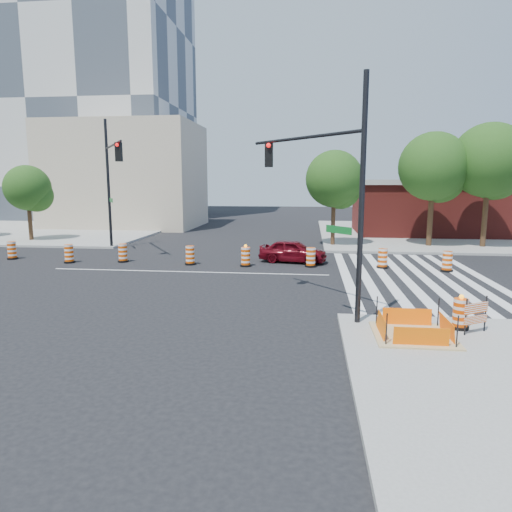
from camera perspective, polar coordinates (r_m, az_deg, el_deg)
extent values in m
plane|color=black|center=(23.08, -8.54, -1.97)|extent=(120.00, 120.00, 0.00)
cube|color=gray|center=(41.82, 23.35, 2.53)|extent=(22.00, 22.00, 0.15)
cube|color=gray|center=(46.71, -24.30, 3.10)|extent=(22.00, 22.00, 0.15)
cube|color=silver|center=(22.35, 11.16, -2.40)|extent=(0.45, 13.50, 0.01)
cube|color=silver|center=(22.44, 13.45, -2.43)|extent=(0.45, 13.50, 0.01)
cube|color=silver|center=(22.56, 15.72, -2.46)|extent=(0.45, 13.50, 0.01)
cube|color=silver|center=(22.73, 17.97, -2.49)|extent=(0.45, 13.50, 0.01)
cube|color=silver|center=(22.92, 20.17, -2.51)|extent=(0.45, 13.50, 0.01)
cube|color=silver|center=(23.15, 22.34, -2.53)|extent=(0.45, 13.50, 0.01)
cube|color=silver|center=(23.41, 24.46, -2.54)|extent=(0.45, 13.50, 0.01)
cube|color=silver|center=(23.70, 26.54, -2.55)|extent=(0.45, 13.50, 0.01)
cube|color=silver|center=(23.08, -8.54, -1.96)|extent=(14.00, 0.12, 0.01)
cube|color=tan|center=(13.85, 19.04, -9.32)|extent=(2.20, 2.20, 0.05)
cube|color=#FF6505|center=(12.94, 19.95, -9.53)|extent=(1.44, 0.02, 0.55)
cube|color=#FF6505|center=(14.62, 18.35, -7.28)|extent=(1.44, 0.02, 0.55)
cube|color=#FF6505|center=(13.61, 15.36, -8.37)|extent=(0.02, 1.44, 0.55)
cube|color=#FF6505|center=(14.00, 22.74, -8.28)|extent=(0.02, 1.44, 0.55)
cylinder|color=black|center=(12.71, 16.00, -8.84)|extent=(0.04, 0.04, 0.90)
cylinder|color=black|center=(13.13, 23.86, -8.71)|extent=(0.04, 0.04, 0.90)
cylinder|color=black|center=(14.41, 14.86, -6.62)|extent=(0.04, 0.04, 0.90)
cylinder|color=black|center=(14.78, 21.83, -6.59)|extent=(0.04, 0.04, 0.90)
cube|color=beige|center=(65.89, -22.86, 24.53)|extent=(28.00, 18.00, 45.00)
cube|color=maroon|center=(41.65, 23.53, 5.29)|extent=(16.00, 8.00, 4.20)
cube|color=gray|center=(41.59, 23.73, 8.45)|extent=(16.50, 8.50, 0.40)
cube|color=#BEAC91|center=(47.38, -15.86, 9.62)|extent=(14.00, 10.00, 10.00)
imported|color=#590711|center=(25.47, 4.66, 0.62)|extent=(3.98, 2.24, 1.28)
cylinder|color=black|center=(14.06, 13.07, 6.67)|extent=(0.17, 0.17, 7.48)
cylinder|color=black|center=(16.15, 5.83, 14.48)|extent=(3.75, 4.32, 0.11)
cube|color=black|center=(17.67, 1.62, 12.56)|extent=(0.30, 0.26, 0.93)
sphere|color=#FF0C0C|center=(17.51, 1.57, 13.66)|extent=(0.17, 0.17, 0.17)
cube|color=#0C591E|center=(14.78, 10.28, 3.24)|extent=(0.76, 0.87, 0.23)
cylinder|color=black|center=(32.07, -17.97, 8.58)|extent=(0.19, 0.19, 8.32)
cylinder|color=black|center=(29.05, -17.45, 13.09)|extent=(3.35, 5.39, 0.12)
cube|color=black|center=(26.86, -16.79, 12.35)|extent=(0.33, 0.29, 1.04)
sphere|color=#FF0C0C|center=(26.72, -16.98, 13.14)|extent=(0.19, 0.19, 0.19)
cube|color=#0C591E|center=(31.06, -17.65, 6.67)|extent=(0.68, 1.09, 0.26)
cylinder|color=black|center=(15.00, 24.07, -8.13)|extent=(0.53, 0.53, 0.09)
cylinder|color=#DB4804|center=(14.88, 24.18, -6.49)|extent=(0.43, 0.43, 0.84)
sphere|color=#FF990C|center=(14.76, 24.31, -4.67)|extent=(0.14, 0.14, 0.14)
cube|color=#DB4804|center=(14.57, 25.84, -5.88)|extent=(0.79, 0.52, 0.30)
cube|color=#DB4804|center=(14.66, 25.74, -7.17)|extent=(0.79, 0.52, 0.23)
cylinder|color=black|center=(14.32, 24.75, -6.95)|extent=(0.04, 0.04, 1.07)
cylinder|color=black|center=(14.93, 26.76, -6.44)|extent=(0.04, 0.04, 1.07)
cylinder|color=#382314|center=(37.91, -26.43, 4.27)|extent=(0.30, 0.30, 3.55)
sphere|color=#194313|center=(37.81, -26.67, 7.62)|extent=(3.33, 3.33, 3.33)
sphere|color=#194313|center=(37.81, -25.78, 6.84)|extent=(2.44, 2.44, 2.44)
sphere|color=#194313|center=(37.87, -27.27, 7.07)|extent=(2.22, 2.22, 2.22)
cylinder|color=#382314|center=(31.83, 9.63, 4.85)|extent=(0.28, 0.28, 4.12)
sphere|color=#194313|center=(31.73, 9.76, 9.49)|extent=(3.86, 3.86, 3.86)
sphere|color=#194313|center=(32.03, 10.51, 8.31)|extent=(2.83, 2.83, 2.83)
sphere|color=#194313|center=(31.54, 9.11, 8.80)|extent=(2.58, 2.58, 2.58)
cylinder|color=#382314|center=(33.04, 20.99, 5.15)|extent=(0.35, 0.35, 4.84)
sphere|color=#194313|center=(32.99, 21.30, 10.39)|extent=(4.54, 4.54, 4.54)
sphere|color=#194313|center=(33.43, 22.00, 9.03)|extent=(3.33, 3.33, 3.33)
sphere|color=#194313|center=(32.66, 20.59, 9.65)|extent=(3.03, 3.03, 3.03)
cylinder|color=#382314|center=(34.00, 26.74, 5.16)|extent=(0.34, 0.34, 5.18)
sphere|color=#194313|center=(33.98, 27.15, 10.61)|extent=(4.86, 4.86, 4.86)
sphere|color=#194313|center=(34.43, 27.69, 9.18)|extent=(3.56, 3.56, 3.56)
sphere|color=#194313|center=(33.62, 26.53, 9.84)|extent=(3.24, 3.24, 3.24)
cylinder|color=black|center=(30.07, -28.14, -0.25)|extent=(0.60, 0.60, 0.10)
cylinder|color=#DB4804|center=(30.00, -28.21, 0.69)|extent=(0.48, 0.48, 0.95)
cylinder|color=black|center=(27.37, -22.27, -0.69)|extent=(0.60, 0.60, 0.10)
cylinder|color=#DB4804|center=(27.29, -22.34, 0.35)|extent=(0.48, 0.48, 0.95)
cylinder|color=black|center=(26.64, -16.26, -0.62)|extent=(0.60, 0.60, 0.10)
cylinder|color=#DB4804|center=(26.56, -16.31, 0.45)|extent=(0.48, 0.48, 0.95)
cylinder|color=black|center=(25.03, -8.21, -0.96)|extent=(0.60, 0.60, 0.10)
cylinder|color=#DB4804|center=(24.94, -8.24, 0.17)|extent=(0.48, 0.48, 0.95)
cylinder|color=black|center=(24.29, -1.30, -1.18)|extent=(0.60, 0.60, 0.10)
cylinder|color=#DB4804|center=(24.20, -1.30, -0.02)|extent=(0.48, 0.48, 0.95)
sphere|color=#FF990C|center=(24.12, -1.31, 1.27)|extent=(0.16, 0.16, 0.16)
cylinder|color=black|center=(24.30, 6.84, -1.24)|extent=(0.60, 0.60, 0.10)
cylinder|color=#DB4804|center=(24.22, 6.86, -0.08)|extent=(0.48, 0.48, 0.95)
cylinder|color=black|center=(24.67, 15.50, -1.36)|extent=(0.60, 0.60, 0.10)
cylinder|color=#DB4804|center=(24.59, 15.55, -0.21)|extent=(0.48, 0.48, 0.95)
cylinder|color=black|center=(24.82, 22.73, -1.69)|extent=(0.60, 0.60, 0.10)
cylinder|color=#DB4804|center=(24.74, 22.80, -0.55)|extent=(0.48, 0.48, 0.95)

